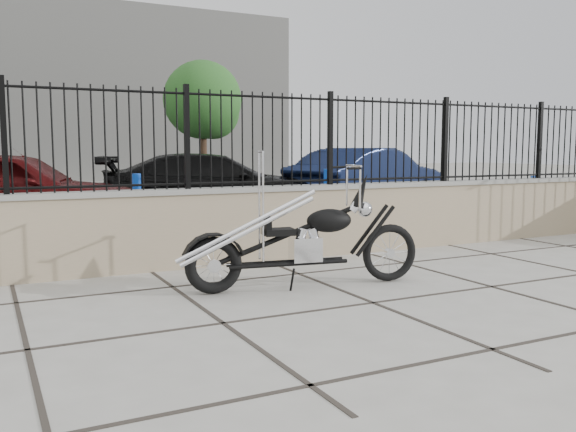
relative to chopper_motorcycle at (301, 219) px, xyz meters
The scene contains 13 objects.
ground_plane 1.17m from the chopper_motorcycle, 70.34° to the right, with size 90.00×90.00×0.00m, color #99968E.
parking_lot 11.66m from the chopper_motorcycle, 88.47° to the left, with size 30.00×30.00×0.00m, color black.
retaining_wall 1.68m from the chopper_motorcycle, 79.26° to the left, with size 14.00×0.36×0.96m, color gray.
iron_fence 1.86m from the chopper_motorcycle, 79.26° to the left, with size 14.00×0.08×1.20m, color black.
background_building 25.84m from the chopper_motorcycle, 89.31° to the left, with size 22.00×6.00×8.00m, color beige.
chopper_motorcycle is the anchor object (origin of this frame).
car_red 6.27m from the chopper_motorcycle, 113.26° to the left, with size 1.71×4.26×1.45m, color #41090A.
car_black 6.76m from the chopper_motorcycle, 77.64° to the left, with size 1.89×4.65×1.35m, color black.
car_blue 8.16m from the chopper_motorcycle, 50.83° to the left, with size 1.55×4.44×1.46m, color #0F1938.
bollard_a 3.68m from the chopper_motorcycle, 103.65° to the left, with size 0.13×0.13×1.08m, color #0C38C2.
bollard_b 4.80m from the chopper_motorcycle, 56.37° to the left, with size 0.13×0.13×1.08m, color #0B30B3.
bollard_c 7.97m from the chopper_motorcycle, 25.24° to the left, with size 0.11×0.11×0.89m, color blue.
tree_right 16.61m from the chopper_motorcycle, 74.58° to the left, with size 2.82×2.82×4.76m.
Camera 1 is at (-3.24, -4.64, 1.44)m, focal length 38.00 mm.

